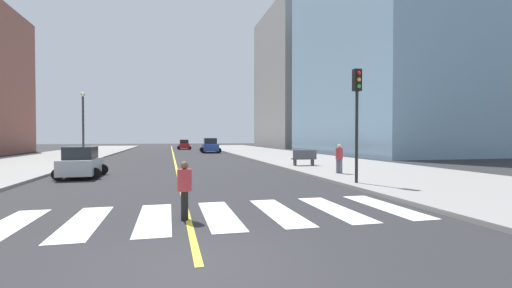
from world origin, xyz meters
TOP-DOWN VIEW (x-y plane):
  - ground_plane at (0.00, 0.00)m, footprint 220.00×220.00m
  - sidewalk_kerb_east at (12.20, 20.00)m, footprint 10.00×120.00m
  - crosswalk_paint at (0.00, 4.00)m, footprint 13.50×4.00m
  - lane_divider_paint at (0.00, 40.00)m, footprint 0.16×80.00m
  - parking_garage_concrete at (28.82, 66.70)m, footprint 18.00×24.00m
  - car_silver_nearest at (-5.23, 15.23)m, footprint 2.41×3.85m
  - car_red_second at (2.06, 57.44)m, footprint 2.42×3.86m
  - car_blue_third at (5.11, 43.74)m, footprint 2.97×4.65m
  - traffic_light_near_corner at (7.85, 8.51)m, footprint 0.36×0.41m
  - park_bench at (9.10, 18.21)m, footprint 1.82×0.61m
  - pedestrian_crossing at (-0.10, 3.65)m, footprint 0.40×0.40m
  - pedestrian_waiting_east at (9.03, 12.54)m, footprint 0.42×0.42m
  - street_lamp at (-8.58, 31.23)m, footprint 0.44×0.44m

SIDE VIEW (x-z plane):
  - ground_plane at x=0.00m, z-range 0.00..0.00m
  - lane_divider_paint at x=0.00m, z-range 0.00..0.01m
  - crosswalk_paint at x=0.00m, z-range 0.00..0.01m
  - sidewalk_kerb_east at x=12.20m, z-range 0.00..0.15m
  - park_bench at x=9.10m, z-range 0.13..1.25m
  - car_silver_nearest at x=-5.23m, z-range -0.06..1.66m
  - car_red_second at x=2.06m, z-range -0.06..1.66m
  - pedestrian_crossing at x=-0.10m, z-range 0.08..1.68m
  - car_blue_third at x=5.11m, z-range -0.07..1.98m
  - pedestrian_waiting_east at x=9.03m, z-range 0.24..1.91m
  - traffic_light_near_corner at x=7.85m, z-range 1.18..6.38m
  - street_lamp at x=-8.58m, z-range 0.79..7.20m
  - parking_garage_concrete at x=28.82m, z-range 0.00..28.89m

